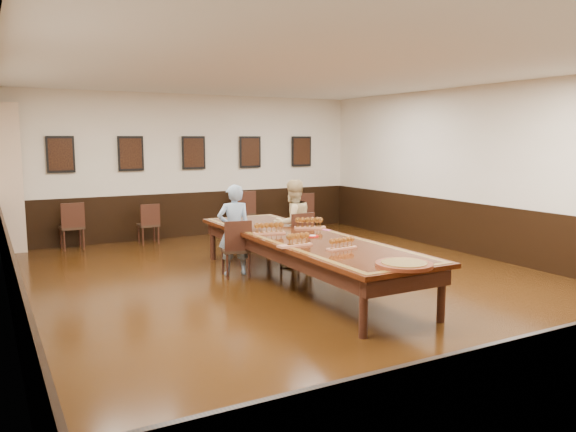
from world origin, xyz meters
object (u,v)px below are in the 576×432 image
spare_chair_a (71,226)px  carved_platter (404,264)px  spare_chair_b (148,224)px  spare_chair_c (243,212)px  person_man (234,230)px  conference_table (304,245)px  spare_chair_d (303,211)px  person_woman (293,223)px  chair_man (236,248)px  chair_woman (296,240)px

spare_chair_a → carved_platter: 7.48m
spare_chair_a → spare_chair_b: (1.51, -0.15, -0.05)m
spare_chair_c → person_man: size_ratio=0.68×
conference_table → spare_chair_b: bearing=104.7°
spare_chair_d → spare_chair_a: bearing=7.8°
person_woman → spare_chair_d: bearing=-127.5°
person_man → person_woman: (1.13, 0.07, 0.02)m
spare_chair_a → carved_platter: spare_chair_a is taller
chair_man → person_man: bearing=-90.0°
carved_platter → spare_chair_d: bearing=68.9°
spare_chair_b → person_woman: 3.74m
spare_chair_b → carved_platter: 6.93m
person_man → spare_chair_b: bearing=-71.0°
chair_woman → spare_chair_b: (-1.66, 3.45, -0.05)m
spare_chair_d → person_man: person_man is taller
chair_man → spare_chair_d: 4.95m
person_man → spare_chair_a: bearing=-50.0°
spare_chair_c → spare_chair_d: 1.57m
person_man → person_woman: 1.13m
person_woman → conference_table: 1.27m
person_woman → spare_chair_a: bearing=-52.8°
chair_man → spare_chair_c: size_ratio=0.92×
spare_chair_c → carved_platter: spare_chair_c is taller
spare_chair_a → person_woman: size_ratio=0.63×
chair_woman → person_woman: 0.29m
person_man → chair_woman: bearing=-171.4°
spare_chair_a → spare_chair_b: spare_chair_a is taller
spare_chair_d → conference_table: bearing=68.3°
spare_chair_b → conference_table: size_ratio=0.17×
spare_chair_a → person_man: (2.03, -3.57, 0.27)m
spare_chair_a → conference_table: bearing=117.5°
spare_chair_d → carved_platter: (-2.67, -6.93, 0.32)m
spare_chair_c → person_woman: size_ratio=0.67×
spare_chair_b → spare_chair_d: spare_chair_d is taller
spare_chair_c → spare_chair_d: size_ratio=1.12×
spare_chair_c → conference_table: spare_chair_c is taller
spare_chair_c → carved_platter: 7.14m
spare_chair_a → person_man: 4.11m
person_man → chair_man: bearing=90.0°
spare_chair_d → person_woman: 4.12m
chair_woman → spare_chair_d: bearing=-126.6°
spare_chair_b → person_woman: (1.65, -3.35, 0.33)m
chair_man → spare_chair_a: size_ratio=0.97×
spare_chair_c → person_man: person_man is taller
person_woman → carved_platter: bearing=77.6°
person_man → conference_table: 1.30m
person_woman → chair_woman: bearing=90.0°
spare_chair_a → spare_chair_b: 1.52m
spare_chair_a → conference_table: (2.70, -4.67, 0.13)m
spare_chair_c → person_woman: (-0.65, -3.57, 0.25)m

